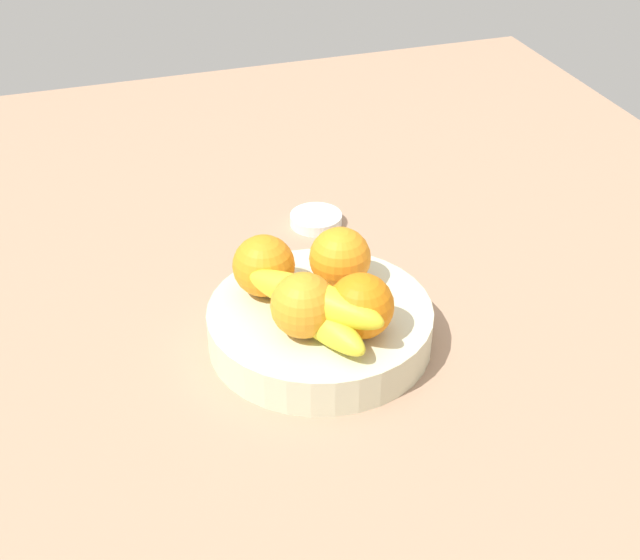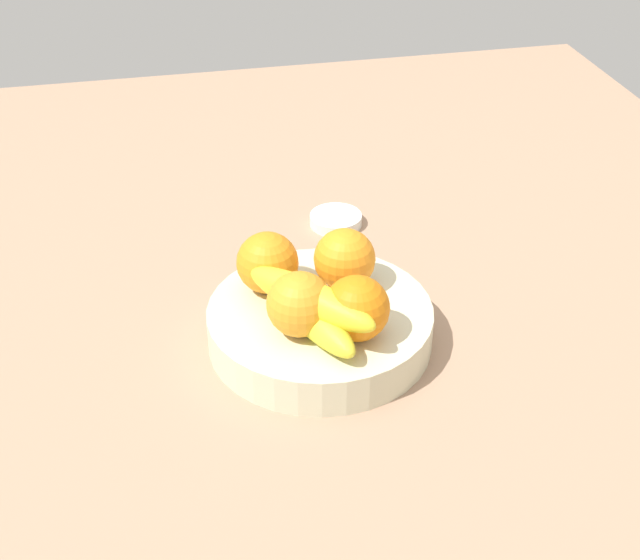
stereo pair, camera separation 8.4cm
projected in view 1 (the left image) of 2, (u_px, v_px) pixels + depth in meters
ground_plane at (348, 356)px, 102.58cm from camera, size 180.00×140.00×3.00cm
fruit_bowl at (320, 325)px, 101.18cm from camera, size 25.83×25.83×4.62cm
orange_front_left at (340, 258)px, 102.11cm from camera, size 7.23×7.23×7.23cm
orange_front_right at (264, 266)px, 100.70cm from camera, size 7.23×7.23×7.23cm
orange_center at (304, 305)px, 94.33cm from camera, size 7.23×7.23×7.23cm
orange_back_left at (359, 306)px, 94.17cm from camera, size 7.23×7.23×7.23cm
banana_bunch at (314, 307)px, 94.97cm from camera, size 17.35×13.87×6.20cm
jar_lid at (316, 219)px, 124.11cm from camera, size 7.33×7.33×1.54cm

